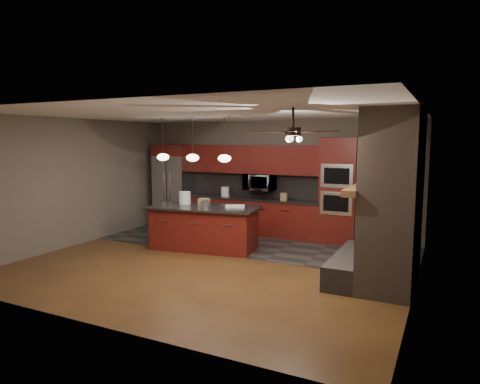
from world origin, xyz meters
The scene contains 22 objects.
ground centered at (0.00, 0.00, 0.00)m, with size 7.00×7.00×0.00m, color brown.
ceiling centered at (0.00, 0.00, 2.80)m, with size 7.00×6.00×0.02m, color white.
back_wall centered at (0.00, 3.00, 1.40)m, with size 7.00×0.02×2.80m, color #635B4F.
right_wall centered at (3.50, 0.00, 1.40)m, with size 0.02×6.00×2.80m, color #635B4F.
left_wall centered at (-3.50, 0.00, 1.40)m, with size 0.02×6.00×2.80m, color #635B4F.
slate_tile_patch centered at (0.00, 1.80, 0.01)m, with size 7.00×2.40×0.01m, color #393533.
fireplace_column centered at (3.04, 0.40, 1.30)m, with size 1.30×2.10×2.80m.
back_cabinetry centered at (-0.48, 2.74, 0.89)m, with size 3.59×0.64×2.20m.
oven_tower centered at (1.70, 2.69, 1.19)m, with size 0.80×0.63×2.38m.
microwave centered at (-0.27, 2.75, 1.30)m, with size 0.73×0.41×0.50m, color silver.
refrigerator centered at (-2.71, 2.62, 1.10)m, with size 0.95×0.75×2.21m.
kitchen_island centered at (-0.75, 0.89, 0.46)m, with size 2.44×1.38×0.92m.
white_bucket centered at (-1.32, 1.01, 1.06)m, with size 0.25×0.25×0.27m, color white.
paint_can centered at (-0.68, 0.83, 0.98)m, with size 0.19×0.19×0.13m, color #BAB9BF.
paint_tray centered at (-0.12, 1.10, 0.94)m, with size 0.40×0.28×0.04m, color white.
cardboard_box centered at (-0.88, 1.11, 0.99)m, with size 0.22×0.16×0.14m, color #A48255.
counter_bucket centered at (-1.21, 2.70, 1.02)m, with size 0.21×0.21×0.24m, color white.
counter_box centered at (0.40, 2.65, 0.99)m, with size 0.16×0.12×0.18m, color #997D4F.
pendant_left centered at (-1.65, 0.70, 1.96)m, with size 0.26×0.26×0.92m.
pendant_center centered at (-0.90, 0.70, 1.96)m, with size 0.26×0.26×0.92m.
pendant_right centered at (-0.15, 0.70, 1.96)m, with size 0.26×0.26×0.92m.
ceiling_fan centered at (1.80, -0.80, 2.46)m, with size 1.27×1.33×0.41m.
Camera 1 is at (3.90, -6.82, 2.33)m, focal length 32.00 mm.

